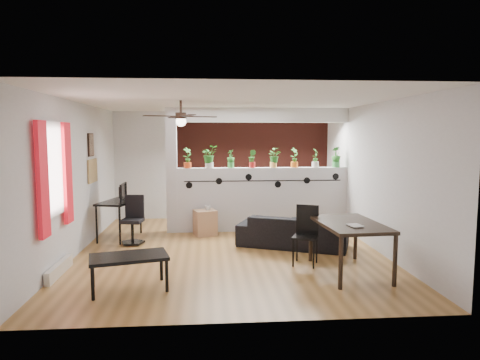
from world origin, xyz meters
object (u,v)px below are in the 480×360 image
(cup, at_px, (207,208))
(folding_chair, at_px, (306,229))
(potted_plant_2, at_px, (231,158))
(cube_shelf, at_px, (205,223))
(office_chair, at_px, (133,223))
(potted_plant_7, at_px, (336,156))
(sofa, at_px, (293,232))
(coffee_table, at_px, (129,259))
(ceiling_fan, at_px, (181,118))
(potted_plant_6, at_px, (315,157))
(potted_plant_3, at_px, (252,158))
(potted_plant_1, at_px, (209,156))
(potted_plant_5, at_px, (294,157))
(computer_desk, at_px, (119,204))
(dining_table, at_px, (350,228))
(potted_plant_0, at_px, (188,157))
(potted_plant_4, at_px, (273,157))

(cup, xyz_separation_m, folding_chair, (1.56, -2.07, -0.02))
(potted_plant_2, relative_size, cube_shelf, 0.75)
(office_chair, bearing_deg, cup, 23.01)
(potted_plant_7, distance_m, cube_shelf, 3.12)
(cube_shelf, relative_size, cup, 4.07)
(sofa, distance_m, coffee_table, 3.29)
(potted_plant_7, bearing_deg, folding_chair, -116.47)
(folding_chair, bearing_deg, cube_shelf, 127.87)
(ceiling_fan, relative_size, cup, 9.41)
(potted_plant_6, distance_m, sofa, 2.03)
(potted_plant_3, bearing_deg, potted_plant_1, 180.00)
(potted_plant_6, bearing_deg, office_chair, -165.85)
(cup, bearing_deg, ceiling_fan, -106.25)
(potted_plant_3, bearing_deg, potted_plant_5, 0.00)
(potted_plant_2, relative_size, office_chair, 0.43)
(cup, height_order, computer_desk, computer_desk)
(ceiling_fan, xyz_separation_m, potted_plant_3, (1.37, 1.80, -0.76))
(potted_plant_5, xyz_separation_m, dining_table, (0.23, -2.91, -0.90))
(potted_plant_0, height_order, potted_plant_1, potted_plant_1)
(potted_plant_6, height_order, potted_plant_7, potted_plant_7)
(potted_plant_2, xyz_separation_m, potted_plant_6, (1.81, -0.00, 0.02))
(office_chair, distance_m, coffee_table, 2.48)
(potted_plant_6, xyz_separation_m, sofa, (-0.75, -1.36, -1.30))
(potted_plant_7, bearing_deg, potted_plant_3, -180.00)
(ceiling_fan, xyz_separation_m, potted_plant_5, (2.28, 1.80, -0.74))
(potted_plant_4, xyz_separation_m, cube_shelf, (-1.45, -0.34, -1.31))
(potted_plant_2, distance_m, potted_plant_4, 0.90)
(dining_table, distance_m, coffee_table, 3.16)
(potted_plant_3, xyz_separation_m, potted_plant_4, (0.45, 0.00, 0.02))
(potted_plant_4, xyz_separation_m, cup, (-1.40, -0.34, -1.00))
(potted_plant_6, distance_m, cup, 2.54)
(dining_table, bearing_deg, computer_desk, 147.34)
(potted_plant_0, xyz_separation_m, potted_plant_6, (2.71, -0.00, -0.01))
(dining_table, relative_size, coffee_table, 1.31)
(sofa, distance_m, office_chair, 2.98)
(potted_plant_6, relative_size, potted_plant_7, 0.95)
(potted_plant_1, relative_size, potted_plant_4, 1.14)
(potted_plant_1, distance_m, potted_plant_7, 2.71)
(cup, xyz_separation_m, computer_desk, (-1.73, -0.13, 0.11))
(potted_plant_4, xyz_separation_m, computer_desk, (-3.13, -0.47, -0.89))
(potted_plant_7, bearing_deg, ceiling_fan, -150.49)
(potted_plant_7, relative_size, cup, 3.50)
(potted_plant_6, bearing_deg, folding_chair, -107.24)
(potted_plant_5, relative_size, potted_plant_7, 0.95)
(potted_plant_4, distance_m, office_chair, 3.17)
(potted_plant_0, xyz_separation_m, potted_plant_5, (2.26, 0.00, -0.01))
(potted_plant_1, height_order, potted_plant_2, potted_plant_1)
(potted_plant_4, distance_m, computer_desk, 3.29)
(potted_plant_7, xyz_separation_m, dining_table, (-0.67, -2.91, -0.91))
(ceiling_fan, height_order, potted_plant_3, ceiling_fan)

